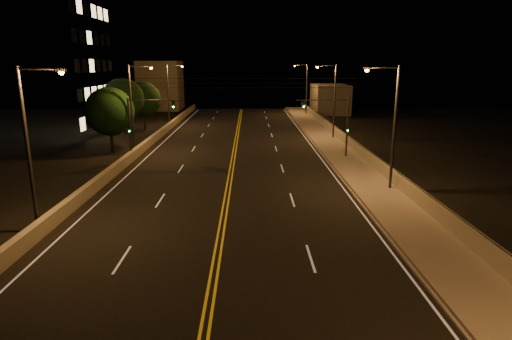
{
  "coord_description": "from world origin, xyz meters",
  "views": [
    {
      "loc": [
        1.58,
        -8.29,
        9.09
      ],
      "look_at": [
        2.0,
        18.0,
        2.5
      ],
      "focal_mm": 30.0,
      "sensor_mm": 36.0,
      "label": 1
    }
  ],
  "objects_px": {
    "streetlight_1": "(391,121)",
    "tree_0": "(110,112)",
    "tree_1": "(123,99)",
    "traffic_signal_left": "(140,121)",
    "streetlight_5": "(134,103)",
    "streetlight_3": "(305,86)",
    "streetlight_6": "(170,91)",
    "streetlight_4": "(32,139)",
    "traffic_signal_right": "(337,121)",
    "tree_2": "(143,99)",
    "streetlight_2": "(332,97)"
  },
  "relations": [
    {
      "from": "streetlight_5",
      "to": "tree_2",
      "type": "relative_size",
      "value": 1.35
    },
    {
      "from": "streetlight_6",
      "to": "traffic_signal_right",
      "type": "bearing_deg",
      "value": -48.56
    },
    {
      "from": "traffic_signal_right",
      "to": "traffic_signal_left",
      "type": "height_order",
      "value": "same"
    },
    {
      "from": "streetlight_6",
      "to": "tree_1",
      "type": "distance_m",
      "value": 8.61
    },
    {
      "from": "streetlight_6",
      "to": "tree_1",
      "type": "bearing_deg",
      "value": -123.92
    },
    {
      "from": "streetlight_6",
      "to": "tree_1",
      "type": "height_order",
      "value": "streetlight_6"
    },
    {
      "from": "streetlight_4",
      "to": "streetlight_2",
      "type": "bearing_deg",
      "value": 53.43
    },
    {
      "from": "tree_1",
      "to": "streetlight_1",
      "type": "bearing_deg",
      "value": -45.11
    },
    {
      "from": "tree_2",
      "to": "streetlight_6",
      "type": "bearing_deg",
      "value": 40.21
    },
    {
      "from": "traffic_signal_right",
      "to": "tree_2",
      "type": "bearing_deg",
      "value": 139.58
    },
    {
      "from": "streetlight_1",
      "to": "streetlight_3",
      "type": "distance_m",
      "value": 47.13
    },
    {
      "from": "traffic_signal_right",
      "to": "tree_0",
      "type": "height_order",
      "value": "tree_0"
    },
    {
      "from": "streetlight_6",
      "to": "streetlight_3",
      "type": "bearing_deg",
      "value": 32.53
    },
    {
      "from": "streetlight_5",
      "to": "tree_1",
      "type": "bearing_deg",
      "value": 110.35
    },
    {
      "from": "streetlight_5",
      "to": "traffic_signal_right",
      "type": "distance_m",
      "value": 20.1
    },
    {
      "from": "tree_0",
      "to": "tree_1",
      "type": "bearing_deg",
      "value": 99.36
    },
    {
      "from": "streetlight_5",
      "to": "streetlight_3",
      "type": "bearing_deg",
      "value": 57.56
    },
    {
      "from": "tree_0",
      "to": "traffic_signal_left",
      "type": "bearing_deg",
      "value": -43.09
    },
    {
      "from": "tree_1",
      "to": "traffic_signal_left",
      "type": "bearing_deg",
      "value": -68.93
    },
    {
      "from": "traffic_signal_left",
      "to": "streetlight_5",
      "type": "bearing_deg",
      "value": 114.69
    },
    {
      "from": "streetlight_4",
      "to": "tree_1",
      "type": "bearing_deg",
      "value": 98.14
    },
    {
      "from": "streetlight_3",
      "to": "streetlight_4",
      "type": "distance_m",
      "value": 58.41
    },
    {
      "from": "streetlight_5",
      "to": "streetlight_6",
      "type": "height_order",
      "value": "same"
    },
    {
      "from": "streetlight_1",
      "to": "traffic_signal_left",
      "type": "height_order",
      "value": "streetlight_1"
    },
    {
      "from": "streetlight_2",
      "to": "streetlight_3",
      "type": "relative_size",
      "value": 1.0
    },
    {
      "from": "streetlight_1",
      "to": "streetlight_6",
      "type": "distance_m",
      "value": 39.74
    },
    {
      "from": "streetlight_2",
      "to": "tree_1",
      "type": "bearing_deg",
      "value": 169.96
    },
    {
      "from": "traffic_signal_left",
      "to": "streetlight_6",
      "type": "bearing_deg",
      "value": 92.9
    },
    {
      "from": "streetlight_5",
      "to": "tree_0",
      "type": "height_order",
      "value": "streetlight_5"
    },
    {
      "from": "streetlight_2",
      "to": "tree_0",
      "type": "relative_size",
      "value": 1.33
    },
    {
      "from": "streetlight_3",
      "to": "tree_1",
      "type": "xyz_separation_m",
      "value": [
        -26.23,
        -20.8,
        -0.61
      ]
    },
    {
      "from": "traffic_signal_left",
      "to": "tree_2",
      "type": "distance_m",
      "value": 20.25
    },
    {
      "from": "traffic_signal_right",
      "to": "streetlight_6",
      "type": "bearing_deg",
      "value": 131.44
    },
    {
      "from": "streetlight_5",
      "to": "tree_1",
      "type": "distance_m",
      "value": 13.8
    },
    {
      "from": "streetlight_3",
      "to": "streetlight_4",
      "type": "bearing_deg",
      "value": -111.53
    },
    {
      "from": "streetlight_4",
      "to": "traffic_signal_right",
      "type": "relative_size",
      "value": 1.52
    },
    {
      "from": "tree_1",
      "to": "tree_2",
      "type": "height_order",
      "value": "tree_1"
    },
    {
      "from": "streetlight_4",
      "to": "tree_1",
      "type": "distance_m",
      "value": 33.88
    },
    {
      "from": "streetlight_5",
      "to": "streetlight_4",
      "type": "bearing_deg",
      "value": -90.0
    },
    {
      "from": "streetlight_5",
      "to": "tree_1",
      "type": "xyz_separation_m",
      "value": [
        -4.79,
        12.93,
        -0.61
      ]
    },
    {
      "from": "traffic_signal_right",
      "to": "tree_2",
      "type": "height_order",
      "value": "tree_2"
    },
    {
      "from": "streetlight_3",
      "to": "streetlight_2",
      "type": "bearing_deg",
      "value": -90.0
    },
    {
      "from": "streetlight_1",
      "to": "traffic_signal_right",
      "type": "height_order",
      "value": "streetlight_1"
    },
    {
      "from": "streetlight_6",
      "to": "streetlight_2",
      "type": "bearing_deg",
      "value": -28.78
    },
    {
      "from": "tree_2",
      "to": "streetlight_4",
      "type": "bearing_deg",
      "value": -85.03
    },
    {
      "from": "streetlight_1",
      "to": "streetlight_5",
      "type": "bearing_deg",
      "value": 147.98
    },
    {
      "from": "streetlight_1",
      "to": "tree_1",
      "type": "height_order",
      "value": "streetlight_1"
    },
    {
      "from": "streetlight_1",
      "to": "tree_0",
      "type": "relative_size",
      "value": 1.33
    },
    {
      "from": "tree_1",
      "to": "tree_2",
      "type": "relative_size",
      "value": 1.09
    },
    {
      "from": "traffic_signal_right",
      "to": "tree_1",
      "type": "height_order",
      "value": "tree_1"
    }
  ]
}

